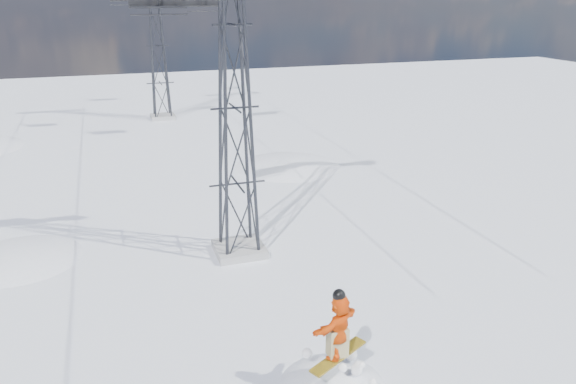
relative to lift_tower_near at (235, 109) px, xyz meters
The scene contains 5 objects.
snow_terrain 20.81m from the lift_tower_near, 112.81° to the left, with size 39.00×37.00×22.00m.
lift_tower_near is the anchor object (origin of this frame).
lift_tower_far 25.00m from the lift_tower_near, 90.00° to the left, with size 5.20×1.80×11.43m.
lift_chair_near 4.39m from the lift_tower_near, 146.45° to the left, with size 1.88×0.54×2.33m.
lift_chair_mid 17.76m from the lift_tower_near, 82.76° to the left, with size 2.20×0.63×2.73m.
Camera 1 is at (-3.48, -10.72, 9.25)m, focal length 35.00 mm.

